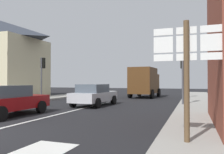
% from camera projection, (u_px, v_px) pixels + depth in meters
% --- Properties ---
extents(ground_plane, '(80.00, 80.00, 0.00)m').
position_uv_depth(ground_plane, '(99.00, 104.00, 16.50)').
color(ground_plane, black).
extents(sidewalk_right, '(2.75, 44.00, 0.14)m').
position_uv_depth(sidewalk_right, '(202.00, 111.00, 12.34)').
color(sidewalk_right, gray).
rests_on(sidewalk_right, ground).
extents(sidewalk_left, '(2.75, 44.00, 0.14)m').
position_uv_depth(sidewalk_left, '(4.00, 103.00, 16.89)').
color(sidewalk_left, gray).
rests_on(sidewalk_left, ground).
extents(lane_centre_stripe, '(0.16, 12.00, 0.01)m').
position_uv_depth(lane_centre_stripe, '(72.00, 111.00, 12.73)').
color(lane_centre_stripe, silver).
rests_on(lane_centre_stripe, ground).
extents(sedan_near, '(1.97, 4.20, 1.47)m').
position_uv_depth(sedan_near, '(7.00, 100.00, 10.96)').
color(sedan_near, maroon).
rests_on(sedan_near, ground).
extents(sedan_far, '(2.11, 4.27, 1.47)m').
position_uv_depth(sedan_far, '(94.00, 95.00, 15.65)').
color(sedan_far, '#B7BABF').
rests_on(sedan_far, ground).
extents(delivery_truck, '(2.68, 5.10, 3.05)m').
position_uv_depth(delivery_truck, '(144.00, 82.00, 23.79)').
color(delivery_truck, '#4C2D14').
rests_on(delivery_truck, ground).
extents(route_sign_post, '(1.66, 0.14, 3.20)m').
position_uv_depth(route_sign_post, '(187.00, 68.00, 5.79)').
color(route_sign_post, brown).
rests_on(route_sign_post, ground).
extents(traffic_light_near_left, '(0.30, 0.49, 3.69)m').
position_uv_depth(traffic_light_near_left, '(42.00, 69.00, 19.55)').
color(traffic_light_near_left, '#47474C').
rests_on(traffic_light_near_left, ground).
extents(traffic_light_near_right, '(0.30, 0.49, 3.44)m').
position_uv_depth(traffic_light_near_right, '(183.00, 68.00, 15.43)').
color(traffic_light_near_right, '#47474C').
rests_on(traffic_light_near_right, ground).
extents(traffic_light_far_right, '(0.30, 0.49, 3.30)m').
position_uv_depth(traffic_light_far_right, '(186.00, 73.00, 21.82)').
color(traffic_light_far_right, '#47474C').
rests_on(traffic_light_far_right, ground).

